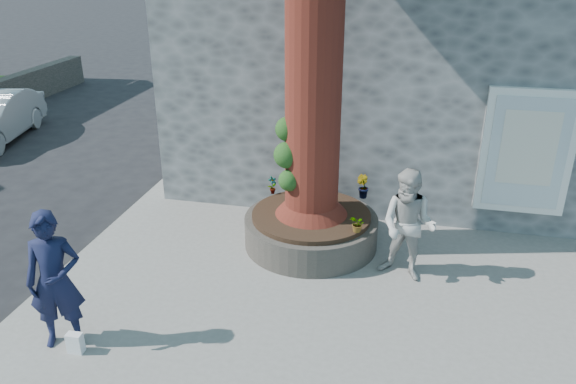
# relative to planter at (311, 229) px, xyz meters

# --- Properties ---
(ground) EXTENTS (120.00, 120.00, 0.00)m
(ground) POSITION_rel_planter_xyz_m (-0.80, -2.00, -0.41)
(ground) COLOR black
(ground) RESTS_ON ground
(pavement) EXTENTS (9.00, 8.00, 0.12)m
(pavement) POSITION_rel_planter_xyz_m (0.70, -1.00, -0.35)
(pavement) COLOR slate
(pavement) RESTS_ON ground
(yellow_line) EXTENTS (0.10, 30.00, 0.01)m
(yellow_line) POSITION_rel_planter_xyz_m (-3.85, -1.00, -0.41)
(yellow_line) COLOR yellow
(yellow_line) RESTS_ON ground
(stone_shop) EXTENTS (10.30, 8.30, 6.30)m
(stone_shop) POSITION_rel_planter_xyz_m (1.70, 5.20, 2.75)
(stone_shop) COLOR #494C4E
(stone_shop) RESTS_ON ground
(planter) EXTENTS (2.30, 2.30, 0.60)m
(planter) POSITION_rel_planter_xyz_m (0.00, 0.00, 0.00)
(planter) COLOR black
(planter) RESTS_ON pavement
(man) EXTENTS (0.81, 0.68, 1.89)m
(man) POSITION_rel_planter_xyz_m (-2.67, -3.32, 0.65)
(man) COLOR #121632
(man) RESTS_ON pavement
(woman) EXTENTS (1.03, 0.91, 1.79)m
(woman) POSITION_rel_planter_xyz_m (1.63, -0.71, 0.60)
(woman) COLOR #ABA8A3
(woman) RESTS_ON pavement
(shopping_bag) EXTENTS (0.20, 0.13, 0.28)m
(shopping_bag) POSITION_rel_planter_xyz_m (-2.43, -3.48, -0.15)
(shopping_bag) COLOR white
(shopping_bag) RESTS_ON pavement
(plant_a) EXTENTS (0.20, 0.21, 0.34)m
(plant_a) POSITION_rel_planter_xyz_m (-0.85, 0.65, 0.48)
(plant_a) COLOR gray
(plant_a) RESTS_ON planter
(plant_b) EXTENTS (0.32, 0.32, 0.42)m
(plant_b) POSITION_rel_planter_xyz_m (0.78, 0.85, 0.52)
(plant_b) COLOR gray
(plant_b) RESTS_ON planter
(plant_c) EXTENTS (0.19, 0.19, 0.32)m
(plant_c) POSITION_rel_planter_xyz_m (-0.40, 0.56, 0.47)
(plant_c) COLOR gray
(plant_c) RESTS_ON planter
(plant_d) EXTENTS (0.33, 0.34, 0.28)m
(plant_d) POSITION_rel_planter_xyz_m (0.85, -0.51, 0.45)
(plant_d) COLOR gray
(plant_d) RESTS_ON planter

